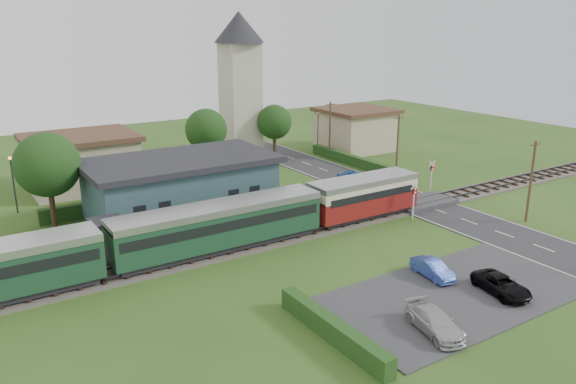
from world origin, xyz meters
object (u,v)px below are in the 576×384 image
crossing_signal_far (432,172)px  car_park_silver (435,322)px  equipment_hut (108,236)px  pedestrian_far (111,242)px  train (178,233)px  house_east (356,129)px  station_building (181,187)px  church_tower (240,75)px  crossing_signal_near (414,196)px  car_park_blue (433,269)px  house_west (82,161)px  car_on_road (354,176)px  car_park_dark (502,285)px  pedestrian_near (278,207)px

crossing_signal_far → car_park_silver: (-19.54, -18.89, -1.45)m
equipment_hut → pedestrian_far: (0.11, -0.19, -0.43)m
train → house_east: house_east is taller
equipment_hut → station_building: bearing=35.9°
church_tower → car_park_silver: size_ratio=4.18×
crossing_signal_near → car_park_blue: crossing_signal_near is taller
equipment_hut → car_park_silver: 23.12m
church_tower → house_east: church_tower is taller
crossing_signal_near → crossing_signal_far: same height
house_west → crossing_signal_near: 33.22m
church_tower → car_park_silver: church_tower is taller
church_tower → crossing_signal_far: 26.39m
train → crossing_signal_near: train is taller
church_tower → pedestrian_far: church_tower is taller
car_park_blue → car_on_road: bearing=71.4°
station_building → car_park_blue: 22.55m
car_park_silver → church_tower: bearing=88.3°
church_tower → house_west: size_ratio=1.63×
train → car_park_dark: size_ratio=10.60×
station_building → equipment_hut: bearing=-144.1°
equipment_hut → car_park_dark: equipment_hut is taller
station_building → house_west: house_west is taller
station_building → church_tower: church_tower is taller
car_park_silver → pedestrian_far: pedestrian_far is taller
car_park_blue → pedestrian_far: 22.42m
pedestrian_near → crossing_signal_far: bearing=165.8°
equipment_hut → pedestrian_far: 0.48m
train → car_park_blue: train is taller
house_west → pedestrian_far: (-2.89, -19.99, -1.47)m
crossing_signal_near → car_on_road: crossing_signal_near is taller
station_building → car_park_dark: (11.00, -24.50, -2.05)m
house_east → church_tower: bearing=165.1°
car_park_silver → pedestrian_near: size_ratio=2.65×
church_tower → crossing_signal_near: church_tower is taller
car_on_road → car_park_silver: bearing=168.1°
crossing_signal_far → car_park_silver: 27.22m
church_tower → crossing_signal_near: (1.40, -28.41, -8.08)m
crossing_signal_far → car_park_silver: bearing=-136.0°
car_park_dark → pedestrian_near: bearing=114.7°
car_park_dark → house_east: bearing=74.6°
car_park_blue → church_tower: bearing=89.0°
crossing_signal_far → car_park_blue: (-14.42, -13.89, -1.49)m
pedestrian_near → pedestrian_far: (-14.37, -0.55, 0.08)m
house_west → house_east: same height
pedestrian_near → car_park_dark: bearing=93.1°
pedestrian_far → car_on_road: bearing=-89.3°
house_west → train: bearing=-87.4°
train → car_park_dark: 21.61m
house_west → pedestrian_near: house_west is taller
equipment_hut → car_park_blue: equipment_hut is taller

